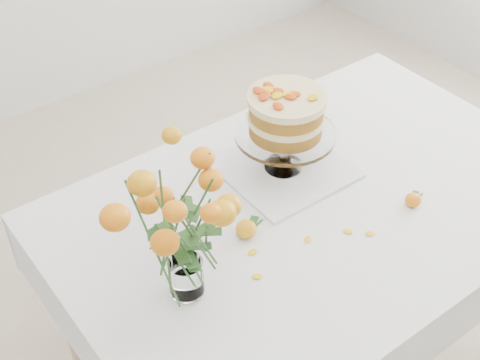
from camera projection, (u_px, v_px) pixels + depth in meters
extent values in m
cube|color=tan|center=(316.00, 207.00, 1.83)|extent=(1.40, 0.90, 0.04)
cylinder|color=tan|center=(71.00, 316.00, 2.01)|extent=(0.06, 0.06, 0.71)
cylinder|color=tan|center=(364.00, 161.00, 2.58)|extent=(0.06, 0.06, 0.71)
cube|color=white|center=(317.00, 201.00, 1.81)|extent=(1.42, 0.92, 0.01)
cube|color=white|center=(219.00, 148.00, 2.16)|extent=(1.42, 0.01, 0.20)
cube|color=white|center=(442.00, 336.00, 1.60)|extent=(1.42, 0.01, 0.20)
cube|color=white|center=(475.00, 137.00, 2.20)|extent=(0.01, 0.92, 0.20)
cube|color=white|center=(86.00, 357.00, 1.55)|extent=(0.01, 0.92, 0.20)
cube|color=white|center=(283.00, 168.00, 1.91)|extent=(0.34, 0.34, 0.01)
cylinder|color=white|center=(284.00, 148.00, 1.86)|extent=(0.03, 0.03, 0.09)
cylinder|color=white|center=(285.00, 134.00, 1.83)|extent=(0.28, 0.28, 0.01)
cylinder|color=olive|center=(286.00, 126.00, 1.81)|extent=(0.23, 0.23, 0.04)
cylinder|color=#F7DF9F|center=(286.00, 117.00, 1.79)|extent=(0.24, 0.24, 0.02)
cylinder|color=olive|center=(287.00, 108.00, 1.77)|extent=(0.23, 0.23, 0.04)
cylinder|color=#F7DF9F|center=(287.00, 99.00, 1.75)|extent=(0.25, 0.25, 0.02)
cylinder|color=white|center=(187.00, 291.00, 1.56)|extent=(0.07, 0.07, 0.01)
cylinder|color=white|center=(186.00, 276.00, 1.53)|extent=(0.08, 0.08, 0.09)
ellipsoid|color=orange|center=(246.00, 229.00, 1.69)|extent=(0.05, 0.05, 0.05)
cylinder|color=#315D25|center=(255.00, 227.00, 1.73)|extent=(0.06, 0.02, 0.01)
ellipsoid|color=#E35F0B|center=(413.00, 200.00, 1.78)|extent=(0.04, 0.04, 0.04)
cylinder|color=#315D25|center=(418.00, 199.00, 1.81)|extent=(0.05, 0.02, 0.00)
ellipsoid|color=yellow|center=(308.00, 239.00, 1.69)|extent=(0.03, 0.02, 0.00)
ellipsoid|color=yellow|center=(348.00, 232.00, 1.71)|extent=(0.03, 0.02, 0.00)
ellipsoid|color=yellow|center=(370.00, 234.00, 1.71)|extent=(0.03, 0.02, 0.00)
ellipsoid|color=yellow|center=(252.00, 252.00, 1.66)|extent=(0.03, 0.02, 0.00)
ellipsoid|color=yellow|center=(257.00, 277.00, 1.60)|extent=(0.03, 0.02, 0.00)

